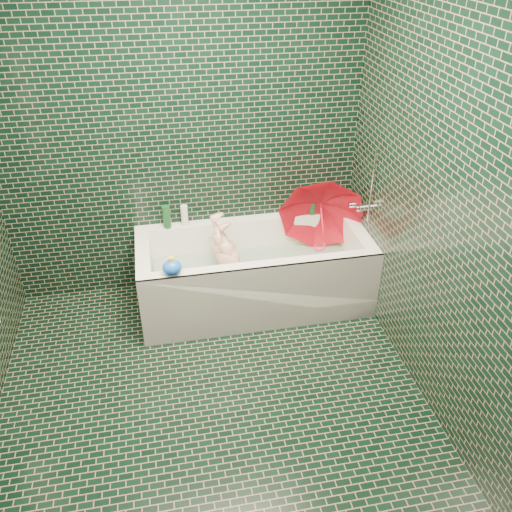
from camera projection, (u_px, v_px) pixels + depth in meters
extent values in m
plane|color=black|center=(214.00, 409.00, 3.31)|extent=(2.80, 2.80, 0.00)
plane|color=black|center=(180.00, 134.00, 3.79)|extent=(2.80, 0.00, 2.80)
plane|color=black|center=(262.00, 486.00, 1.48)|extent=(2.80, 0.00, 2.80)
plane|color=black|center=(450.00, 208.00, 2.84)|extent=(0.00, 2.80, 2.80)
cube|color=white|center=(254.00, 292.00, 4.19)|extent=(1.70, 0.75, 0.15)
cube|color=white|center=(246.00, 241.00, 4.31)|extent=(1.70, 0.10, 0.40)
cube|color=white|center=(263.00, 288.00, 3.77)|extent=(1.70, 0.10, 0.40)
cube|color=white|center=(356.00, 252.00, 4.17)|extent=(0.10, 0.55, 0.40)
cube|color=white|center=(145.00, 275.00, 3.91)|extent=(0.10, 0.55, 0.40)
cube|color=white|center=(264.00, 300.00, 3.78)|extent=(1.70, 0.02, 0.55)
cube|color=green|center=(254.00, 284.00, 4.14)|extent=(1.35, 0.47, 0.01)
cube|color=silver|center=(254.00, 268.00, 4.07)|extent=(1.48, 0.53, 0.00)
cylinder|color=silver|center=(365.00, 207.00, 3.97)|extent=(0.14, 0.05, 0.05)
cylinder|color=silver|center=(352.00, 205.00, 4.00)|extent=(0.05, 0.04, 0.04)
cylinder|color=silver|center=(372.00, 186.00, 3.76)|extent=(0.01, 0.01, 0.55)
imported|color=#EDB194|center=(233.00, 268.00, 4.05)|extent=(0.93, 0.45, 0.38)
imported|color=red|center=(322.00, 225.00, 4.02)|extent=(0.88, 0.84, 0.81)
imported|color=white|center=(345.00, 210.00, 4.31)|extent=(0.10, 0.10, 0.23)
imported|color=#411C6C|center=(331.00, 211.00, 4.31)|extent=(0.08, 0.08, 0.18)
imported|color=#13451E|center=(331.00, 211.00, 4.31)|extent=(0.16, 0.16, 0.17)
cylinder|color=#13451E|center=(313.00, 201.00, 4.21)|extent=(0.07, 0.07, 0.21)
cylinder|color=silver|center=(337.00, 200.00, 4.27)|extent=(0.07, 0.07, 0.18)
cylinder|color=#13451E|center=(167.00, 217.00, 4.04)|extent=(0.07, 0.07, 0.18)
cylinder|color=white|center=(184.00, 216.00, 4.07)|extent=(0.07, 0.07, 0.17)
ellipsoid|color=yellow|center=(309.00, 209.00, 4.26)|extent=(0.09, 0.08, 0.06)
sphere|color=yellow|center=(313.00, 204.00, 4.26)|extent=(0.04, 0.04, 0.04)
cone|color=orange|center=(315.00, 204.00, 4.27)|extent=(0.02, 0.02, 0.02)
ellipsoid|color=blue|center=(172.00, 267.00, 3.53)|extent=(0.13, 0.11, 0.10)
cylinder|color=yellow|center=(171.00, 260.00, 3.50)|extent=(0.03, 0.03, 0.04)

